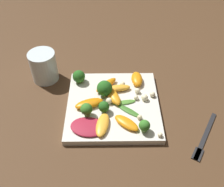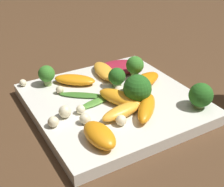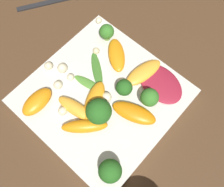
% 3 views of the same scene
% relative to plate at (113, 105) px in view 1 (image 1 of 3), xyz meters
% --- Properties ---
extents(ground_plane, '(2.40, 2.40, 0.00)m').
position_rel_plate_xyz_m(ground_plane, '(0.00, 0.00, -0.01)').
color(ground_plane, '#4C331E').
extents(plate, '(0.25, 0.25, 0.02)m').
position_rel_plate_xyz_m(plate, '(0.00, 0.00, 0.00)').
color(plate, silver).
rests_on(plate, ground_plane).
extents(drinking_glass, '(0.08, 0.08, 0.09)m').
position_rel_plate_xyz_m(drinking_glass, '(-0.13, -0.21, 0.04)').
color(drinking_glass, silver).
rests_on(drinking_glass, ground_plane).
extents(fork, '(0.15, 0.10, 0.01)m').
position_rel_plate_xyz_m(fork, '(0.12, 0.22, -0.01)').
color(fork, '#262628').
rests_on(fork, ground_plane).
extents(radicchio_leaf_0, '(0.08, 0.10, 0.01)m').
position_rel_plate_xyz_m(radicchio_leaf_0, '(0.08, -0.06, 0.01)').
color(radicchio_leaf_0, maroon).
rests_on(radicchio_leaf_0, plate).
extents(orange_segment_0, '(0.08, 0.04, 0.02)m').
position_rel_plate_xyz_m(orange_segment_0, '(0.08, -0.03, 0.02)').
color(orange_segment_0, '#FCAD33').
rests_on(orange_segment_0, plate).
extents(orange_segment_1, '(0.08, 0.06, 0.02)m').
position_rel_plate_xyz_m(orange_segment_1, '(-0.02, 0.00, 0.02)').
color(orange_segment_1, orange).
rests_on(orange_segment_1, plate).
extents(orange_segment_2, '(0.07, 0.07, 0.01)m').
position_rel_plate_xyz_m(orange_segment_2, '(0.08, 0.03, 0.02)').
color(orange_segment_2, orange).
rests_on(orange_segment_2, plate).
extents(orange_segment_3, '(0.07, 0.07, 0.02)m').
position_rel_plate_xyz_m(orange_segment_3, '(-0.06, -0.02, 0.02)').
color(orange_segment_3, orange).
rests_on(orange_segment_3, plate).
extents(orange_segment_4, '(0.06, 0.08, 0.02)m').
position_rel_plate_xyz_m(orange_segment_4, '(0.01, -0.06, 0.02)').
color(orange_segment_4, orange).
rests_on(orange_segment_4, plate).
extents(orange_segment_5, '(0.06, 0.03, 0.02)m').
position_rel_plate_xyz_m(orange_segment_5, '(-0.09, 0.07, 0.02)').
color(orange_segment_5, orange).
rests_on(orange_segment_5, plate).
extents(orange_segment_6, '(0.03, 0.07, 0.02)m').
position_rel_plate_xyz_m(orange_segment_6, '(-0.05, 0.01, 0.02)').
color(orange_segment_6, '#FCAD33').
rests_on(orange_segment_6, plate).
extents(broccoli_floret_0, '(0.03, 0.03, 0.04)m').
position_rel_plate_xyz_m(broccoli_floret_0, '(0.04, -0.07, 0.03)').
color(broccoli_floret_0, '#7A9E51').
rests_on(broccoli_floret_0, plate).
extents(broccoli_floret_1, '(0.03, 0.03, 0.03)m').
position_rel_plate_xyz_m(broccoli_floret_1, '(0.03, -0.02, 0.03)').
color(broccoli_floret_1, '#7A9E51').
rests_on(broccoli_floret_1, plate).
extents(broccoli_floret_2, '(0.04, 0.04, 0.05)m').
position_rel_plate_xyz_m(broccoli_floret_2, '(-0.03, -0.02, 0.03)').
color(broccoli_floret_2, '#84AD5B').
rests_on(broccoli_floret_2, plate).
extents(broccoli_floret_3, '(0.04, 0.04, 0.04)m').
position_rel_plate_xyz_m(broccoli_floret_3, '(-0.09, -0.10, 0.03)').
color(broccoli_floret_3, '#84AD5B').
rests_on(broccoli_floret_3, plate).
extents(broccoli_floret_4, '(0.03, 0.03, 0.04)m').
position_rel_plate_xyz_m(broccoli_floret_4, '(0.10, 0.08, 0.03)').
color(broccoli_floret_4, '#7A9E51').
rests_on(broccoli_floret_4, plate).
extents(arugula_sprig_0, '(0.06, 0.07, 0.00)m').
position_rel_plate_xyz_m(arugula_sprig_0, '(0.03, 0.04, 0.01)').
color(arugula_sprig_0, '#3D7528').
rests_on(arugula_sprig_0, plate).
extents(arugula_sprig_1, '(0.03, 0.07, 0.00)m').
position_rel_plate_xyz_m(arugula_sprig_1, '(-0.00, 0.03, 0.01)').
color(arugula_sprig_1, '#518E33').
rests_on(arugula_sprig_1, plate).
extents(macadamia_nut_0, '(0.02, 0.02, 0.02)m').
position_rel_plate_xyz_m(macadamia_nut_0, '(-0.07, 0.03, 0.02)').
color(macadamia_nut_0, beige).
rests_on(macadamia_nut_0, plate).
extents(macadamia_nut_1, '(0.01, 0.01, 0.01)m').
position_rel_plate_xyz_m(macadamia_nut_1, '(0.11, 0.11, 0.02)').
color(macadamia_nut_1, beige).
rests_on(macadamia_nut_1, plate).
extents(macadamia_nut_2, '(0.01, 0.01, 0.01)m').
position_rel_plate_xyz_m(macadamia_nut_2, '(-0.01, 0.06, 0.02)').
color(macadamia_nut_2, beige).
rests_on(macadamia_nut_2, plate).
extents(macadamia_nut_3, '(0.02, 0.02, 0.02)m').
position_rel_plate_xyz_m(macadamia_nut_3, '(-0.02, 0.11, 0.02)').
color(macadamia_nut_3, beige).
rests_on(macadamia_nut_3, plate).
extents(macadamia_nut_4, '(0.01, 0.01, 0.01)m').
position_rel_plate_xyz_m(macadamia_nut_4, '(0.06, 0.07, 0.02)').
color(macadamia_nut_4, beige).
rests_on(macadamia_nut_4, plate).
extents(macadamia_nut_5, '(0.02, 0.02, 0.02)m').
position_rel_plate_xyz_m(macadamia_nut_5, '(-0.00, -0.01, 0.02)').
color(macadamia_nut_5, beige).
rests_on(macadamia_nut_5, plate).
extents(macadamia_nut_6, '(0.02, 0.02, 0.02)m').
position_rel_plate_xyz_m(macadamia_nut_6, '(-0.01, 0.09, 0.02)').
color(macadamia_nut_6, beige).
rests_on(macadamia_nut_6, plate).
extents(macadamia_nut_7, '(0.02, 0.02, 0.02)m').
position_rel_plate_xyz_m(macadamia_nut_7, '(-0.04, 0.07, 0.02)').
color(macadamia_nut_7, beige).
rests_on(macadamia_nut_7, plate).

